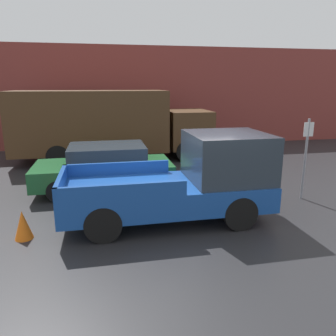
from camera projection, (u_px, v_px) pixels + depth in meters
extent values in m
plane|color=#232326|center=(201.00, 216.00, 8.47)|extent=(60.00, 60.00, 0.00)
cube|color=brown|center=(146.00, 97.00, 17.53)|extent=(28.00, 0.15, 5.27)
cube|color=#194799|center=(166.00, 194.00, 8.11)|extent=(5.04, 2.08, 0.60)
cube|color=#28333D|center=(227.00, 157.00, 8.19)|extent=(1.91, 1.96, 1.17)
cube|color=#194799|center=(117.00, 168.00, 8.72)|extent=(2.77, 0.10, 0.33)
cube|color=#194799|center=(122.00, 192.00, 6.83)|extent=(2.77, 0.10, 0.33)
cube|color=#194799|center=(61.00, 182.00, 7.52)|extent=(0.10, 2.08, 0.33)
cylinder|color=black|center=(213.00, 189.00, 9.36)|extent=(0.81, 0.26, 0.81)
cylinder|color=black|center=(240.00, 213.00, 7.60)|extent=(0.81, 0.26, 0.81)
cylinder|color=black|center=(102.00, 196.00, 8.75)|extent=(0.81, 0.26, 0.81)
cylinder|color=black|center=(103.00, 224.00, 7.00)|extent=(0.81, 0.26, 0.81)
cube|color=#1E592D|center=(104.00, 172.00, 10.45)|extent=(4.28, 1.99, 0.61)
cube|color=#28333D|center=(107.00, 154.00, 10.33)|extent=(2.35, 1.75, 0.57)
cylinder|color=black|center=(142.00, 171.00, 11.62)|extent=(0.65, 0.22, 0.65)
cylinder|color=black|center=(149.00, 186.00, 9.92)|extent=(0.65, 0.22, 0.65)
cylinder|color=black|center=(64.00, 175.00, 11.11)|extent=(0.65, 0.22, 0.65)
cylinder|color=black|center=(58.00, 191.00, 9.41)|extent=(0.65, 0.22, 0.65)
cube|color=#472D19|center=(188.00, 129.00, 15.26)|extent=(1.89, 2.41, 1.69)
cube|color=#472D19|center=(91.00, 121.00, 14.29)|extent=(6.54, 2.54, 2.60)
cylinder|color=black|center=(175.00, 142.00, 16.47)|extent=(0.93, 0.30, 0.93)
cylinder|color=black|center=(186.00, 151.00, 14.32)|extent=(0.93, 0.30, 0.93)
cylinder|color=black|center=(64.00, 146.00, 15.43)|extent=(0.93, 0.30, 0.93)
cylinder|color=black|center=(58.00, 156.00, 13.27)|extent=(0.93, 0.30, 0.93)
cylinder|color=gray|center=(305.00, 160.00, 9.48)|extent=(0.07, 0.07, 2.37)
cube|color=silver|center=(309.00, 129.00, 9.24)|extent=(0.30, 0.02, 0.40)
cone|color=orange|center=(23.00, 225.00, 7.15)|extent=(0.39, 0.39, 0.65)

